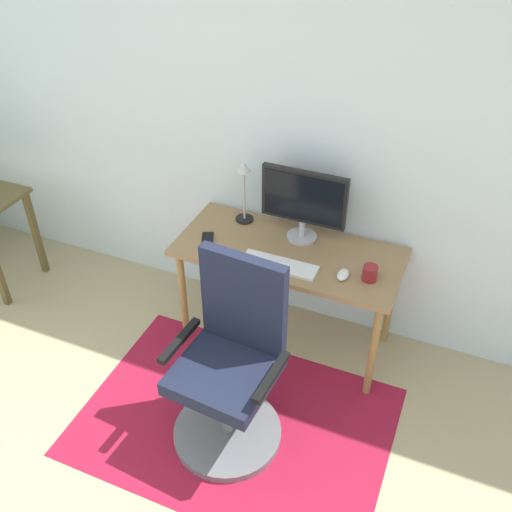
# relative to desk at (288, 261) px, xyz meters

# --- Properties ---
(wall_back) EXTENTS (6.00, 0.10, 2.60)m
(wall_back) POSITION_rel_desk_xyz_m (-0.11, 0.36, 0.67)
(wall_back) COLOR silver
(wall_back) RESTS_ON ground
(area_rug) EXTENTS (1.69, 1.19, 0.01)m
(area_rug) POSITION_rel_desk_xyz_m (-0.03, -0.73, -0.62)
(area_rug) COLOR maroon
(area_rug) RESTS_ON ground
(desk) EXTENTS (1.31, 0.58, 0.71)m
(desk) POSITION_rel_desk_xyz_m (0.00, 0.00, 0.00)
(desk) COLOR #937148
(desk) RESTS_ON ground
(monitor) EXTENTS (0.50, 0.18, 0.44)m
(monitor) POSITION_rel_desk_xyz_m (0.03, 0.15, 0.34)
(monitor) COLOR #B2B2B7
(monitor) RESTS_ON desk
(keyboard) EXTENTS (0.43, 0.13, 0.02)m
(keyboard) POSITION_rel_desk_xyz_m (0.00, -0.16, 0.09)
(keyboard) COLOR white
(keyboard) RESTS_ON desk
(computer_mouse) EXTENTS (0.06, 0.10, 0.03)m
(computer_mouse) POSITION_rel_desk_xyz_m (0.36, -0.12, 0.10)
(computer_mouse) COLOR white
(computer_mouse) RESTS_ON desk
(coffee_cup) EXTENTS (0.08, 0.08, 0.09)m
(coffee_cup) POSITION_rel_desk_xyz_m (0.49, -0.09, 0.13)
(coffee_cup) COLOR maroon
(coffee_cup) RESTS_ON desk
(cell_phone) EXTENTS (0.12, 0.16, 0.01)m
(cell_phone) POSITION_rel_desk_xyz_m (-0.48, -0.09, 0.09)
(cell_phone) COLOR black
(cell_phone) RESTS_ON desk
(desk_lamp) EXTENTS (0.11, 0.11, 0.40)m
(desk_lamp) POSITION_rel_desk_xyz_m (-0.36, 0.19, 0.33)
(desk_lamp) COLOR black
(desk_lamp) RESTS_ON desk
(office_chair) EXTENTS (0.58, 0.58, 1.09)m
(office_chair) POSITION_rel_desk_xyz_m (-0.02, -0.77, -0.20)
(office_chair) COLOR slate
(office_chair) RESTS_ON ground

